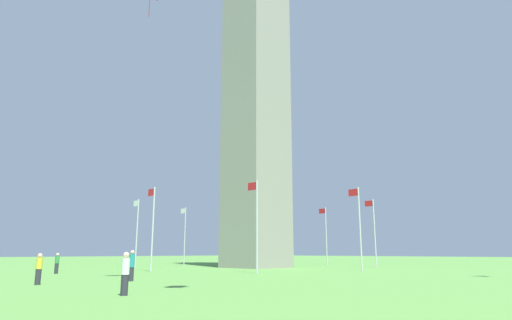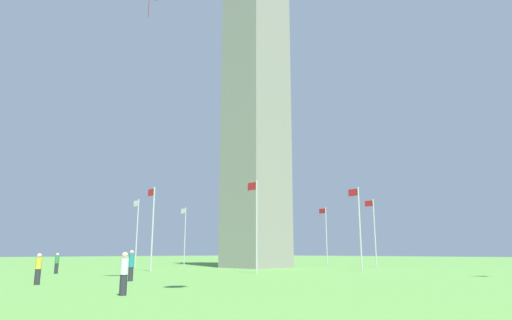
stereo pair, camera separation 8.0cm
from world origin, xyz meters
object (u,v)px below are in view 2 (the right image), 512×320
(flagpole_n, at_px, (185,233))
(person_teal_shirt, at_px, (131,266))
(person_yellow_shirt, at_px, (38,269))
(flagpole_s, at_px, (359,224))
(flagpole_nw, at_px, (255,234))
(flagpole_sw, at_px, (374,229))
(flagpole_e, at_px, (152,224))
(flagpole_se, at_px, (256,221))
(person_white_shirt, at_px, (124,274))
(obelisk_monument, at_px, (256,43))
(flagpole_ne, at_px, (137,229))
(person_green_shirt, at_px, (57,263))
(flagpole_w, at_px, (326,233))

(flagpole_n, xyz_separation_m, person_teal_shirt, (-23.89, 21.18, -3.25))
(person_yellow_shirt, bearing_deg, flagpole_s, -13.81)
(flagpole_nw, bearing_deg, flagpole_sw, 180.00)
(flagpole_e, relative_size, person_teal_shirt, 4.22)
(flagpole_sw, bearing_deg, flagpole_se, 90.00)
(person_teal_shirt, xyz_separation_m, person_white_shirt, (-7.55, 4.59, -0.05))
(obelisk_monument, height_order, flagpole_se, obelisk_monument)
(flagpole_ne, relative_size, person_white_shirt, 4.47)
(flagpole_s, bearing_deg, person_green_shirt, 54.51)
(flagpole_se, xyz_separation_m, flagpole_w, (9.34, -22.54, 0.00))
(person_green_shirt, distance_m, person_white_shirt, 20.45)
(person_white_shirt, bearing_deg, flagpole_sw, -38.78)
(flagpole_w, relative_size, person_white_shirt, 4.47)
(flagpole_s, xyz_separation_m, person_teal_shirt, (2.52, 21.18, -3.25))
(obelisk_monument, relative_size, flagpole_w, 7.09)
(flagpole_ne, height_order, person_white_shirt, flagpole_ne)
(person_teal_shirt, bearing_deg, flagpole_e, 27.54)
(flagpole_e, height_order, person_white_shirt, flagpole_e)
(flagpole_w, bearing_deg, person_green_shirt, 87.33)
(flagpole_se, relative_size, person_teal_shirt, 4.22)
(person_teal_shirt, bearing_deg, flagpole_se, -19.22)
(flagpole_se, bearing_deg, flagpole_ne, -0.00)
(obelisk_monument, bearing_deg, person_yellow_shirt, 110.51)
(person_green_shirt, bearing_deg, flagpole_sw, -35.60)
(flagpole_w, height_order, flagpole_nw, same)
(flagpole_s, xyz_separation_m, person_green_shirt, (14.78, 20.73, -3.35))
(flagpole_n, distance_m, flagpole_nw, 10.10)
(flagpole_se, bearing_deg, person_green_shirt, 46.24)
(flagpole_sw, bearing_deg, person_green_shirt, 70.05)
(person_teal_shirt, height_order, person_yellow_shirt, person_teal_shirt)
(flagpole_e, xyz_separation_m, person_white_shirt, (-18.23, 12.57, -3.30))
(flagpole_s, xyz_separation_m, person_yellow_shirt, (3.38, 26.09, -3.34))
(flagpole_sw, bearing_deg, flagpole_s, 112.50)
(flagpole_e, height_order, person_green_shirt, flagpole_e)
(person_yellow_shirt, bearing_deg, person_teal_shirt, -16.36)
(person_green_shirt, relative_size, person_teal_shirt, 0.90)
(flagpole_n, bearing_deg, person_white_shirt, 140.65)
(flagpole_ne, height_order, flagpole_se, same)
(flagpole_e, distance_m, flagpole_nw, 24.39)
(flagpole_ne, bearing_deg, person_white_shirt, 149.20)
(flagpole_w, bearing_deg, flagpole_n, 45.00)
(flagpole_e, height_order, flagpole_nw, same)
(flagpole_ne, distance_m, person_yellow_shirt, 25.67)
(flagpole_n, relative_size, flagpole_s, 1.00)
(flagpole_se, relative_size, flagpole_sw, 1.00)
(flagpole_w, xyz_separation_m, person_green_shirt, (1.58, 33.94, -3.35))
(flagpole_sw, bearing_deg, obelisk_monument, 45.20)
(flagpole_se, height_order, flagpole_sw, same)
(flagpole_e, xyz_separation_m, flagpole_w, (-0.00, -26.40, 0.00))
(flagpole_se, distance_m, person_yellow_shirt, 17.09)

